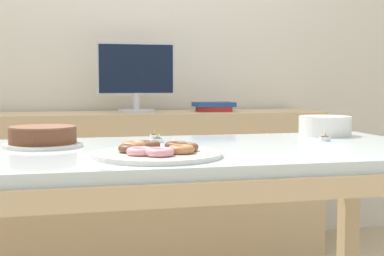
{
  "coord_description": "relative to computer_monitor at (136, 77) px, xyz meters",
  "views": [
    {
      "loc": [
        -0.34,
        -1.71,
        0.96
      ],
      "look_at": [
        0.08,
        0.06,
        0.81
      ],
      "focal_mm": 50.0,
      "sensor_mm": 36.0,
      "label": 1
    }
  ],
  "objects": [
    {
      "name": "pastry_platter",
      "position": [
        -0.12,
        -1.37,
        -0.23
      ],
      "size": [
        0.38,
        0.38,
        0.04
      ],
      "color": "silver",
      "rests_on": "dining_table"
    },
    {
      "name": "wall_back",
      "position": [
        -0.03,
        0.3,
        0.31
      ],
      "size": [
        8.0,
        0.1,
        2.6
      ],
      "primitive_type": "cube",
      "color": "silver",
      "rests_on": "ground"
    },
    {
      "name": "tealight_right_edge",
      "position": [
        -0.06,
        -1.0,
        -0.23
      ],
      "size": [
        0.04,
        0.04,
        0.04
      ],
      "color": "silver",
      "rests_on": "dining_table"
    },
    {
      "name": "dining_table",
      "position": [
        -0.03,
        -1.18,
        -0.33
      ],
      "size": [
        1.84,
        0.86,
        0.75
      ],
      "color": "silver",
      "rests_on": "ground"
    },
    {
      "name": "tealight_near_cakes",
      "position": [
        0.56,
        -1.09,
        -0.23
      ],
      "size": [
        0.04,
        0.04,
        0.04
      ],
      "color": "silver",
      "rests_on": "dining_table"
    },
    {
      "name": "computer_monitor",
      "position": [
        0.0,
        0.0,
        0.0
      ],
      "size": [
        0.42,
        0.2,
        0.38
      ],
      "color": "silver",
      "rests_on": "sideboard"
    },
    {
      "name": "plate_stack",
      "position": [
        0.65,
        -0.91,
        -0.2
      ],
      "size": [
        0.21,
        0.21,
        0.08
      ],
      "color": "silver",
      "rests_on": "dining_table"
    },
    {
      "name": "book_stack",
      "position": [
        0.44,
        0.0,
        -0.16
      ],
      "size": [
        0.22,
        0.19,
        0.05
      ],
      "color": "maroon",
      "rests_on": "sideboard"
    },
    {
      "name": "sideboard",
      "position": [
        -0.03,
        0.0,
        -0.59
      ],
      "size": [
        2.12,
        0.44,
        0.8
      ],
      "color": "#D1B284",
      "rests_on": "ground"
    },
    {
      "name": "cake_chocolate_round",
      "position": [
        -0.45,
        -1.04,
        -0.21
      ],
      "size": [
        0.26,
        0.26,
        0.07
      ],
      "color": "silver",
      "rests_on": "dining_table"
    },
    {
      "name": "tealight_left_edge",
      "position": [
        -0.04,
        -0.85,
        -0.23
      ],
      "size": [
        0.04,
        0.04,
        0.04
      ],
      "color": "silver",
      "rests_on": "dining_table"
    }
  ]
}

